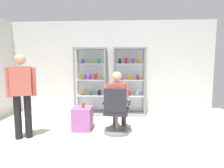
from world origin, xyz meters
The scene contains 9 objects.
ground_plane centered at (0.00, 0.00, 0.00)m, with size 7.20×7.20×0.00m, color beige.
back_wall centered at (0.00, 3.00, 1.35)m, with size 6.00×0.10×2.70m, color silver.
display_cabinet_left centered at (-0.55, 2.76, 0.96)m, with size 0.90×0.45×1.90m.
display_cabinet_right centered at (0.55, 2.76, 0.97)m, with size 0.90×0.45×1.90m.
office_chair centered at (0.23, 1.25, 0.39)m, with size 0.60×0.56×0.96m.
seated_shopkeeper centered at (0.25, 1.41, 0.71)m, with size 0.53×0.60×1.29m.
storage_crate centered at (-0.53, 1.47, 0.25)m, with size 0.40×0.47×0.49m, color #9E599E.
tea_glass centered at (-0.51, 1.44, 0.55)m, with size 0.06×0.06×0.11m, color brown.
standing_customer centered at (-1.58, 0.92, 0.93)m, with size 0.49×0.34×1.63m.
Camera 1 is at (0.32, -2.33, 1.43)m, focal length 28.48 mm.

